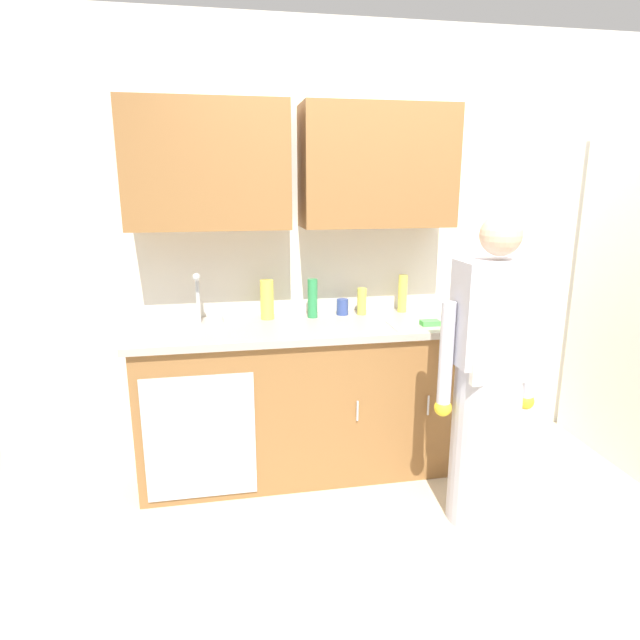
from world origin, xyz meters
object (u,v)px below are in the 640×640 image
object	(u,v)px
sink	(206,331)
sponge	(430,323)
cup_by_sink	(342,307)
knife_on_counter	(394,326)
bottle_soap	(267,300)
bottle_dish_liquid	(313,298)
bottle_water_tall	(362,301)
bottle_cleaner_spray	(403,294)
person_at_sink	(487,398)

from	to	relation	value
sink	sponge	xyz separation A→B (m)	(1.31, -0.17, 0.03)
cup_by_sink	knife_on_counter	bearing A→B (deg)	-57.06
bottle_soap	bottle_dish_liquid	distance (m)	0.28
bottle_soap	bottle_dish_liquid	bearing A→B (deg)	-2.58
bottle_soap	bottle_water_tall	bearing A→B (deg)	0.45
bottle_soap	knife_on_counter	world-z (taller)	bottle_soap
sponge	cup_by_sink	bearing A→B (deg)	141.81
bottle_dish_liquid	sponge	xyz separation A→B (m)	(0.65, -0.32, -0.11)
sponge	bottle_water_tall	bearing A→B (deg)	134.39
bottle_water_tall	cup_by_sink	distance (m)	0.13
bottle_dish_liquid	knife_on_counter	distance (m)	0.54
bottle_water_tall	knife_on_counter	bearing A→B (deg)	-72.36
knife_on_counter	sponge	bearing A→B (deg)	-90.62
bottle_soap	bottle_cleaner_spray	bearing A→B (deg)	1.74
person_at_sink	cup_by_sink	world-z (taller)	person_at_sink
bottle_water_tall	bottle_dish_liquid	xyz separation A→B (m)	(-0.32, -0.02, 0.04)
sink	bottle_dish_liquid	world-z (taller)	sink
person_at_sink	knife_on_counter	xyz separation A→B (m)	(-0.33, 0.55, 0.25)
bottle_water_tall	sink	bearing A→B (deg)	-170.40
sink	cup_by_sink	xyz separation A→B (m)	(0.86, 0.18, 0.06)
bottle_dish_liquid	knife_on_counter	world-z (taller)	bottle_dish_liquid
person_at_sink	sink	bearing A→B (deg)	153.10
bottle_water_tall	bottle_dish_liquid	size ratio (longest dim) A/B	0.71
bottle_water_tall	cup_by_sink	bearing A→B (deg)	171.44
bottle_water_tall	bottle_soap	bearing A→B (deg)	-179.55
bottle_soap	person_at_sink	bearing A→B (deg)	-40.18
bottle_dish_liquid	person_at_sink	bearing A→B (deg)	-48.81
bottle_cleaner_spray	bottle_soap	bearing A→B (deg)	-178.26
bottle_soap	cup_by_sink	world-z (taller)	bottle_soap
sink	person_at_sink	world-z (taller)	person_at_sink
knife_on_counter	sponge	distance (m)	0.22
bottle_cleaner_spray	sponge	xyz separation A→B (m)	(0.05, -0.36, -0.11)
sink	bottle_water_tall	xyz separation A→B (m)	(0.98, 0.17, 0.10)
person_at_sink	cup_by_sink	xyz separation A→B (m)	(-0.56, 0.90, 0.30)
bottle_water_tall	bottle_dish_liquid	world-z (taller)	bottle_dish_liquid
bottle_cleaner_spray	sponge	bearing A→B (deg)	-81.87
bottle_cleaner_spray	knife_on_counter	world-z (taller)	bottle_cleaner_spray
bottle_soap	sponge	distance (m)	1.00
cup_by_sink	bottle_dish_liquid	bearing A→B (deg)	-169.85
person_at_sink	sponge	bearing A→B (deg)	100.90
knife_on_counter	sponge	size ratio (longest dim) A/B	2.18
bottle_water_tall	knife_on_counter	xyz separation A→B (m)	(0.11, -0.33, -0.08)
bottle_cleaner_spray	cup_by_sink	world-z (taller)	bottle_cleaner_spray
person_at_sink	bottle_water_tall	distance (m)	1.04
sink	bottle_soap	size ratio (longest dim) A/B	2.05
cup_by_sink	knife_on_counter	world-z (taller)	cup_by_sink
bottle_cleaner_spray	knife_on_counter	size ratio (longest dim) A/B	1.01
person_at_sink	knife_on_counter	world-z (taller)	person_at_sink
cup_by_sink	knife_on_counter	distance (m)	0.42
person_at_sink	knife_on_counter	size ratio (longest dim) A/B	6.75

